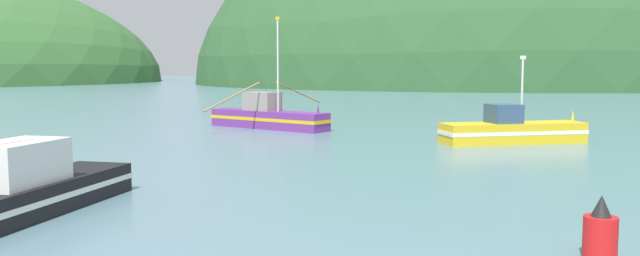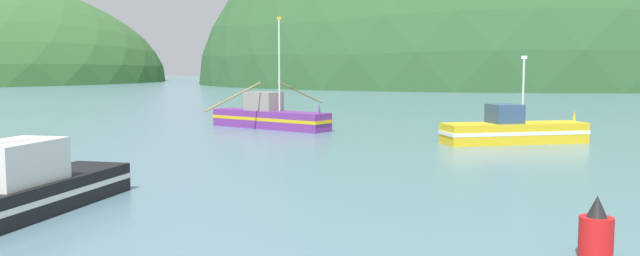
# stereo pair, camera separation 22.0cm
# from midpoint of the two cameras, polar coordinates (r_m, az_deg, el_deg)

# --- Properties ---
(hill_far_left) EXTENTS (173.18, 138.55, 105.12)m
(hill_far_left) POSITION_cam_midpoint_polar(r_m,az_deg,el_deg) (286.53, 15.76, 4.49)
(hill_far_left) COLOR #2D562D
(hill_far_left) RESTS_ON ground
(hill_mid_right) EXTENTS (173.53, 138.82, 102.07)m
(hill_mid_right) POSITION_cam_midpoint_polar(r_m,az_deg,el_deg) (181.97, 17.63, 3.93)
(hill_mid_right) COLOR #2D562D
(hill_mid_right) RESTS_ON ground
(fishing_boat_purple) EXTENTS (8.76, 8.92, 7.89)m
(fishing_boat_purple) POSITION_cam_midpoint_polar(r_m,az_deg,el_deg) (45.33, -4.52, 1.08)
(fishing_boat_purple) COLOR #6B2D84
(fishing_boat_purple) RESTS_ON ground
(fishing_boat_black) EXTENTS (5.77, 10.60, 6.05)m
(fishing_boat_black) POSITION_cam_midpoint_polar(r_m,az_deg,el_deg) (20.13, -26.60, -5.60)
(fishing_boat_black) COLOR black
(fishing_boat_black) RESTS_ON ground
(fishing_boat_yellow) EXTENTS (8.63, 2.82, 5.05)m
(fishing_boat_yellow) POSITION_cam_midpoint_polar(r_m,az_deg,el_deg) (38.04, 17.25, -0.23)
(fishing_boat_yellow) COLOR gold
(fishing_boat_yellow) RESTS_ON ground
(channel_buoy) EXTENTS (0.77, 0.77, 1.48)m
(channel_buoy) POSITION_cam_midpoint_polar(r_m,az_deg,el_deg) (16.02, 24.10, -8.68)
(channel_buoy) COLOR red
(channel_buoy) RESTS_ON ground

